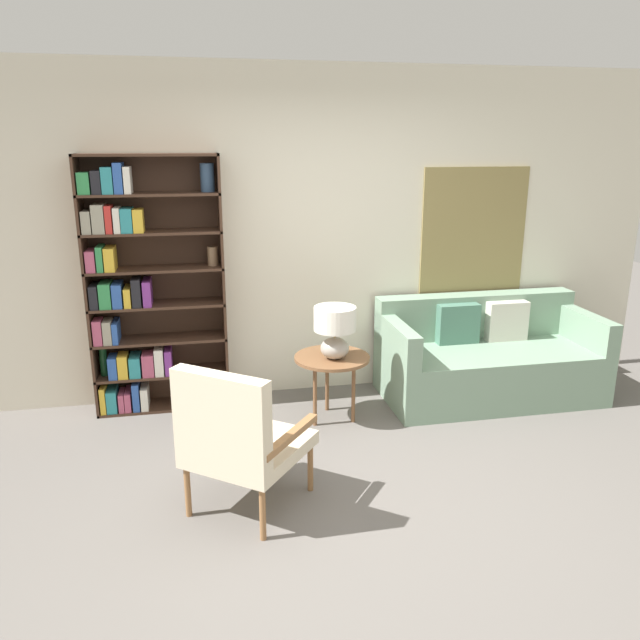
# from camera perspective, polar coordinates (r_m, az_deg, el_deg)

# --- Properties ---
(ground_plane) EXTENTS (14.00, 14.00, 0.00)m
(ground_plane) POSITION_cam_1_polar(r_m,az_deg,el_deg) (3.80, 3.17, -17.57)
(ground_plane) COLOR #66605B
(wall_back) EXTENTS (6.40, 0.08, 2.70)m
(wall_back) POSITION_cam_1_polar(r_m,az_deg,el_deg) (5.21, -1.92, 7.73)
(wall_back) COLOR silver
(wall_back) RESTS_ON ground_plane
(bookshelf) EXTENTS (1.04, 0.30, 2.02)m
(bookshelf) POSITION_cam_1_polar(r_m,az_deg,el_deg) (5.04, -16.12, 2.82)
(bookshelf) COLOR #422B1E
(bookshelf) RESTS_ON ground_plane
(armchair) EXTENTS (0.86, 0.87, 0.92)m
(armchair) POSITION_cam_1_polar(r_m,az_deg,el_deg) (3.61, -7.58, -10.42)
(armchair) COLOR olive
(armchair) RESTS_ON ground_plane
(couch) EXTENTS (1.78, 0.88, 0.82)m
(couch) POSITION_cam_1_polar(r_m,az_deg,el_deg) (5.51, 15.00, -3.48)
(couch) COLOR gray
(couch) RESTS_ON ground_plane
(side_table) EXTENTS (0.58, 0.58, 0.52)m
(side_table) POSITION_cam_1_polar(r_m,az_deg,el_deg) (4.79, 1.10, -3.88)
(side_table) COLOR brown
(side_table) RESTS_ON ground_plane
(table_lamp) EXTENTS (0.32, 0.32, 0.40)m
(table_lamp) POSITION_cam_1_polar(r_m,az_deg,el_deg) (4.65, 1.37, -0.69)
(table_lamp) COLOR #A59E93
(table_lamp) RESTS_ON side_table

